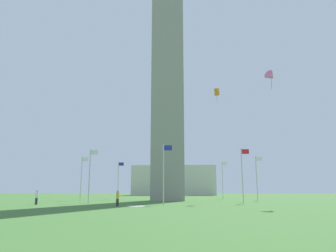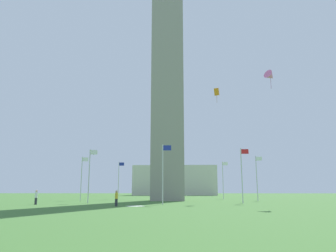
# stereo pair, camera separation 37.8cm
# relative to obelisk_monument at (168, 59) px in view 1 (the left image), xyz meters

# --- Properties ---
(ground_plane) EXTENTS (260.00, 260.00, 0.00)m
(ground_plane) POSITION_rel_obelisk_monument_xyz_m (0.00, 0.00, -24.91)
(ground_plane) COLOR #3D6B2D
(obelisk_monument) EXTENTS (5.48, 5.48, 49.83)m
(obelisk_monument) POSITION_rel_obelisk_monument_xyz_m (0.00, 0.00, 0.00)
(obelisk_monument) COLOR gray
(obelisk_monument) RESTS_ON ground
(flagpole_n) EXTENTS (1.12, 0.14, 7.33)m
(flagpole_n) POSITION_rel_obelisk_monument_xyz_m (14.77, 0.00, -20.87)
(flagpole_n) COLOR silver
(flagpole_n) RESTS_ON ground
(flagpole_ne) EXTENTS (1.12, 0.14, 7.33)m
(flagpole_ne) POSITION_rel_obelisk_monument_xyz_m (10.46, 10.40, -20.87)
(flagpole_ne) COLOR silver
(flagpole_ne) RESTS_ON ground
(flagpole_e) EXTENTS (1.12, 0.14, 7.33)m
(flagpole_e) POSITION_rel_obelisk_monument_xyz_m (0.06, 14.71, -20.87)
(flagpole_e) COLOR silver
(flagpole_e) RESTS_ON ground
(flagpole_se) EXTENTS (1.12, 0.14, 7.33)m
(flagpole_se) POSITION_rel_obelisk_monument_xyz_m (-10.34, 10.40, -20.87)
(flagpole_se) COLOR silver
(flagpole_se) RESTS_ON ground
(flagpole_s) EXTENTS (1.12, 0.14, 7.33)m
(flagpole_s) POSITION_rel_obelisk_monument_xyz_m (-14.64, 0.00, -20.87)
(flagpole_s) COLOR silver
(flagpole_s) RESTS_ON ground
(flagpole_sw) EXTENTS (1.12, 0.14, 7.33)m
(flagpole_sw) POSITION_rel_obelisk_monument_xyz_m (-10.34, -10.40, -20.87)
(flagpole_sw) COLOR silver
(flagpole_sw) RESTS_ON ground
(flagpole_w) EXTENTS (1.12, 0.14, 7.33)m
(flagpole_w) POSITION_rel_obelisk_monument_xyz_m (0.06, -14.71, -20.87)
(flagpole_w) COLOR silver
(flagpole_w) RESTS_ON ground
(flagpole_nw) EXTENTS (1.12, 0.14, 7.33)m
(flagpole_nw) POSITION_rel_obelisk_monument_xyz_m (10.46, -10.40, -20.87)
(flagpole_nw) COLOR silver
(flagpole_nw) RESTS_ON ground
(person_yellow_shirt) EXTENTS (0.32, 0.32, 1.70)m
(person_yellow_shirt) POSITION_rel_obelisk_monument_xyz_m (-4.71, -19.32, -24.07)
(person_yellow_shirt) COLOR #2D2D38
(person_yellow_shirt) RESTS_ON ground
(person_white_shirt) EXTENTS (0.32, 0.32, 1.74)m
(person_white_shirt) POSITION_rel_obelisk_monument_xyz_m (-15.27, -15.51, -24.05)
(person_white_shirt) COLOR #2D2D38
(person_white_shirt) RESTS_ON ground
(kite_orange_box) EXTENTS (0.96, 1.17, 2.49)m
(kite_orange_box) POSITION_rel_obelisk_monument_xyz_m (8.01, -4.70, -7.74)
(kite_orange_box) COLOR orange
(kite_pink_delta) EXTENTS (1.92, 1.88, 2.49)m
(kite_pink_delta) POSITION_rel_obelisk_monument_xyz_m (13.93, -14.33, -8.69)
(kite_pink_delta) COLOR pink
(distant_building) EXTENTS (27.93, 12.84, 9.86)m
(distant_building) POSITION_rel_obelisk_monument_xyz_m (-0.20, 58.68, -19.98)
(distant_building) COLOR beige
(distant_building) RESTS_ON ground
(picnic_blanket_near_first_person) EXTENTS (2.24, 2.06, 0.01)m
(picnic_blanket_near_first_person) POSITION_rel_obelisk_monument_xyz_m (-2.74, -18.78, -24.91)
(picnic_blanket_near_first_person) COLOR white
(picnic_blanket_near_first_person) RESTS_ON ground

